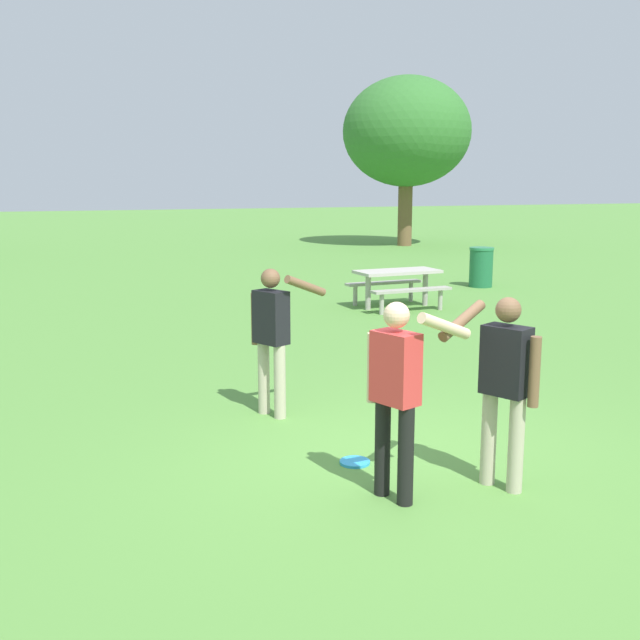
# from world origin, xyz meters

# --- Properties ---
(ground_plane) EXTENTS (120.00, 120.00, 0.00)m
(ground_plane) POSITION_xyz_m (0.00, 0.00, 0.00)
(ground_plane) COLOR #568E3D
(person_thrower) EXTENTS (0.82, 0.56, 1.64)m
(person_thrower) POSITION_xyz_m (-0.74, 1.81, 0.96)
(person_thrower) COLOR #B7AD93
(person_thrower) RESTS_ON ground
(person_catcher) EXTENTS (0.82, 0.56, 1.64)m
(person_catcher) POSITION_xyz_m (0.52, -0.76, 0.96)
(person_catcher) COLOR #B7AD93
(person_catcher) RESTS_ON ground
(person_bystander) EXTENTS (0.80, 0.58, 1.64)m
(person_bystander) POSITION_xyz_m (-0.41, -0.66, 0.96)
(person_bystander) COLOR black
(person_bystander) RESTS_ON ground
(frisbee) EXTENTS (0.28, 0.28, 0.03)m
(frisbee) POSITION_xyz_m (-0.43, 0.17, 0.01)
(frisbee) COLOR #2D9EDB
(frisbee) RESTS_ON ground
(picnic_table_near) EXTENTS (1.79, 1.53, 0.77)m
(picnic_table_near) POSITION_xyz_m (3.62, 7.81, 0.56)
(picnic_table_near) COLOR #B2ADA3
(picnic_table_near) RESTS_ON ground
(trash_can_beside_table) EXTENTS (0.59, 0.59, 0.96)m
(trash_can_beside_table) POSITION_xyz_m (6.84, 9.88, 0.48)
(trash_can_beside_table) COLOR #1E663D
(trash_can_beside_table) RESTS_ON ground
(tree_far_right) EXTENTS (4.92, 4.92, 6.47)m
(tree_far_right) POSITION_xyz_m (10.16, 20.97, 4.35)
(tree_far_right) COLOR brown
(tree_far_right) RESTS_ON ground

